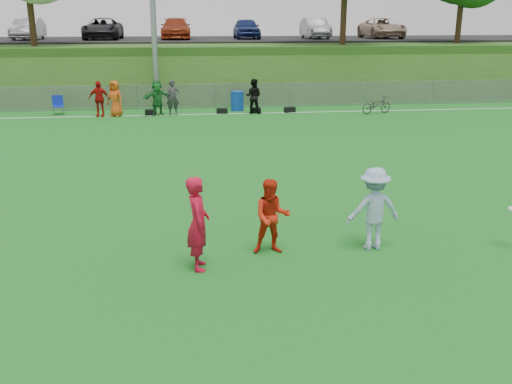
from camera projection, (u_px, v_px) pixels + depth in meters
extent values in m
plane|color=#16681E|center=(272.00, 263.00, 11.01)|extent=(120.00, 120.00, 0.00)
cube|color=white|center=(217.00, 114.00, 28.09)|extent=(60.00, 0.10, 0.01)
cube|color=gray|center=(215.00, 97.00, 29.81)|extent=(58.00, 0.02, 1.20)
cube|color=gray|center=(214.00, 84.00, 29.62)|extent=(58.00, 0.04, 0.04)
cube|color=#264A15|center=(206.00, 63.00, 39.99)|extent=(120.00, 18.00, 3.00)
cube|color=black|center=(204.00, 39.00, 41.43)|extent=(120.00, 12.00, 0.10)
imported|color=gray|center=(28.00, 29.00, 38.83)|extent=(1.52, 4.37, 1.44)
imported|color=black|center=(103.00, 29.00, 39.42)|extent=(2.39, 5.18, 1.44)
imported|color=maroon|center=(176.00, 29.00, 40.02)|extent=(2.02, 4.96, 1.44)
imported|color=navy|center=(246.00, 28.00, 40.61)|extent=(1.70, 4.23, 1.44)
imported|color=slate|center=(315.00, 28.00, 41.20)|extent=(1.52, 4.37, 1.44)
imported|color=tan|center=(382.00, 28.00, 41.80)|extent=(2.39, 5.18, 1.44)
imported|color=#B4100C|center=(99.00, 99.00, 27.18)|extent=(1.03, 0.52, 1.69)
imported|color=#CE4B13|center=(115.00, 98.00, 27.27)|extent=(0.99, 0.89, 1.69)
imported|color=#1C6A29|center=(157.00, 98.00, 27.50)|extent=(1.64, 1.07, 1.69)
imported|color=#323234|center=(173.00, 98.00, 27.59)|extent=(0.64, 0.45, 1.69)
imported|color=black|center=(253.00, 96.00, 28.06)|extent=(0.98, 0.87, 1.69)
cube|color=black|center=(151.00, 112.00, 27.76)|extent=(0.56, 0.30, 0.26)
cube|color=black|center=(222.00, 111.00, 28.18)|extent=(0.56, 0.30, 0.26)
cube|color=black|center=(255.00, 110.00, 28.38)|extent=(0.58, 0.34, 0.26)
cube|color=black|center=(290.00, 110.00, 28.58)|extent=(0.58, 0.35, 0.26)
imported|color=red|center=(198.00, 223.00, 10.56)|extent=(0.44, 0.66, 1.80)
imported|color=red|center=(272.00, 217.00, 11.31)|extent=(0.77, 0.61, 1.53)
imported|color=#92A9CB|center=(374.00, 209.00, 11.49)|extent=(1.15, 0.72, 1.71)
cylinder|color=#0F39A5|center=(237.00, 101.00, 29.03)|extent=(0.84, 0.84, 0.98)
cube|color=#0F26A7|center=(58.00, 106.00, 27.81)|extent=(0.61, 0.61, 0.05)
cube|color=#0F26A7|center=(58.00, 100.00, 27.96)|extent=(0.51, 0.15, 0.51)
imported|color=#2F2F32|center=(376.00, 105.00, 28.13)|extent=(1.76, 1.07, 0.87)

